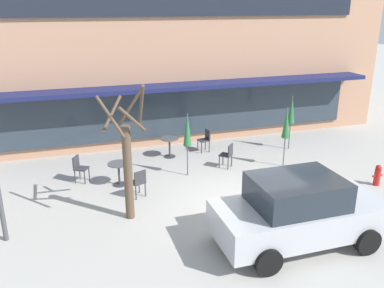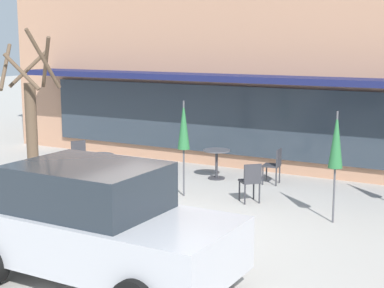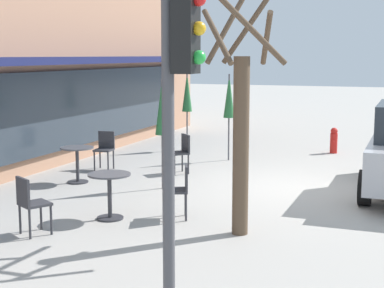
# 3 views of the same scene
# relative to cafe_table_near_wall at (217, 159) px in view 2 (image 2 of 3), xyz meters

# --- Properties ---
(ground_plane) EXTENTS (80.00, 80.00, 0.00)m
(ground_plane) POSITION_rel_cafe_table_near_wall_xyz_m (1.08, -4.59, -0.52)
(ground_plane) COLOR #ADA8A0
(building_facade) EXTENTS (18.63, 9.10, 7.91)m
(building_facade) POSITION_rel_cafe_table_near_wall_xyz_m (1.08, 5.38, 3.44)
(building_facade) COLOR tan
(building_facade) RESTS_ON ground
(cafe_table_near_wall) EXTENTS (0.70, 0.70, 0.76)m
(cafe_table_near_wall) POSITION_rel_cafe_table_near_wall_xyz_m (0.00, 0.00, 0.00)
(cafe_table_near_wall) COLOR #333338
(cafe_table_near_wall) RESTS_ON ground
(cafe_table_streetside) EXTENTS (0.70, 0.70, 0.76)m
(cafe_table_streetside) POSITION_rel_cafe_table_near_wall_xyz_m (-2.23, -1.98, 0.00)
(cafe_table_streetside) COLOR #333338
(cafe_table_streetside) RESTS_ON ground
(patio_umbrella_cream_folded) EXTENTS (0.28, 0.28, 2.20)m
(patio_umbrella_cream_folded) POSITION_rel_cafe_table_near_wall_xyz_m (0.13, -1.90, 1.11)
(patio_umbrella_cream_folded) COLOR #4C4C51
(patio_umbrella_cream_folded) RESTS_ON ground
(patio_umbrella_corner_open) EXTENTS (0.28, 0.28, 2.20)m
(patio_umbrella_corner_open) POSITION_rel_cafe_table_near_wall_xyz_m (3.69, -2.19, 1.11)
(patio_umbrella_corner_open) COLOR #4C4C51
(patio_umbrella_corner_open) RESTS_ON ground
(cafe_chair_0) EXTENTS (0.44, 0.44, 0.89)m
(cafe_chair_0) POSITION_rel_cafe_table_near_wall_xyz_m (1.52, 0.18, 0.01)
(cafe_chair_0) COLOR #333338
(cafe_chair_0) RESTS_ON ground
(cafe_chair_1) EXTENTS (0.54, 0.54, 0.89)m
(cafe_chair_1) POSITION_rel_cafe_table_near_wall_xyz_m (-3.43, -1.30, 0.01)
(cafe_chair_1) COLOR #333338
(cafe_chair_1) RESTS_ON ground
(cafe_chair_2) EXTENTS (0.57, 0.57, 0.89)m
(cafe_chair_2) POSITION_rel_cafe_table_near_wall_xyz_m (1.70, -1.68, 0.01)
(cafe_chair_2) COLOR #333338
(cafe_chair_2) RESTS_ON ground
(cafe_chair_3) EXTENTS (0.52, 0.52, 0.89)m
(cafe_chair_3) POSITION_rel_cafe_table_near_wall_xyz_m (-1.78, -3.04, 0.01)
(cafe_chair_3) COLOR #333338
(cafe_chair_3) RESTS_ON ground
(parked_sedan) EXTENTS (4.21, 2.03, 1.76)m
(parked_sedan) POSITION_rel_cafe_table_near_wall_xyz_m (1.44, -6.73, 0.36)
(parked_sedan) COLOR #B7B7BC
(parked_sedan) RESTS_ON ground
(street_tree) EXTENTS (1.26, 1.32, 3.78)m
(street_tree) POSITION_rel_cafe_table_near_wall_xyz_m (-2.25, -4.20, 1.16)
(street_tree) COLOR brown
(street_tree) RESTS_ON ground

